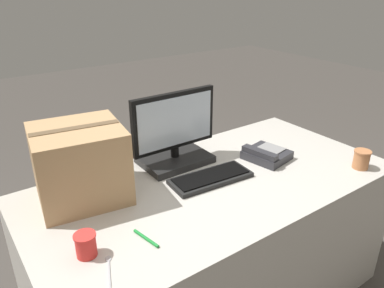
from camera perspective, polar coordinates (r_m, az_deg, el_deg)
office_desk at (r=2.05m, az=3.15°, el=-14.84°), size 1.80×0.90×0.76m
monitor at (r=1.94m, az=-2.67°, el=1.01°), size 0.48×0.26×0.39m
keyboard at (r=1.83m, az=2.87°, el=-5.15°), size 0.42×0.20×0.03m
desk_phone at (r=2.06m, az=11.23°, el=-1.56°), size 0.24×0.25×0.08m
paper_cup_left at (r=1.42m, az=-15.88°, el=-14.57°), size 0.08×0.08×0.09m
paper_cup_right at (r=2.11m, az=24.41°, el=-2.13°), size 0.09×0.09×0.10m
spoon at (r=1.38m, az=-12.55°, el=-17.87°), size 0.07×0.16×0.00m
cardboard_box at (r=1.70m, az=-16.69°, el=-2.87°), size 0.42×0.40×0.33m
pen_marker at (r=1.47m, az=-7.02°, el=-14.07°), size 0.04×0.14×0.01m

